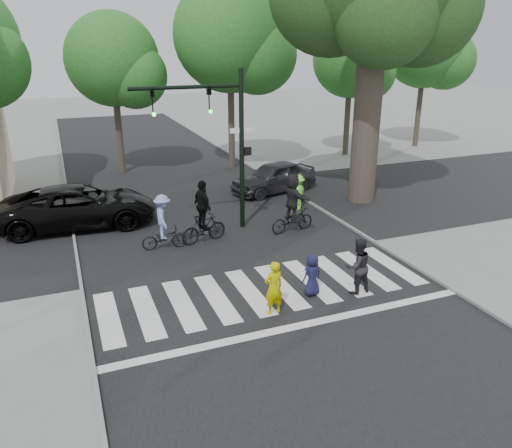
{
  "coord_description": "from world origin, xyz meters",
  "views": [
    {
      "loc": [
        -5.13,
        -11.12,
        6.89
      ],
      "look_at": [
        0.5,
        3.0,
        1.3
      ],
      "focal_mm": 35.0,
      "sensor_mm": 36.0,
      "label": 1
    }
  ],
  "objects_px": {
    "cyclist_mid": "(203,218)",
    "cyclist_right": "(292,206)",
    "pedestrian_adult": "(358,266)",
    "car_grey": "(274,177)",
    "cyclist_left": "(163,226)",
    "pedestrian_child": "(312,275)",
    "traffic_signal": "(220,129)",
    "car_suv": "(79,206)",
    "pedestrian_woman": "(274,288)"
  },
  "relations": [
    {
      "from": "cyclist_mid",
      "to": "cyclist_right",
      "type": "xyz_separation_m",
      "value": [
        3.44,
        -0.2,
        0.07
      ]
    },
    {
      "from": "pedestrian_adult",
      "to": "car_grey",
      "type": "relative_size",
      "value": 0.39
    },
    {
      "from": "cyclist_left",
      "to": "car_grey",
      "type": "relative_size",
      "value": 0.46
    },
    {
      "from": "pedestrian_adult",
      "to": "cyclist_right",
      "type": "xyz_separation_m",
      "value": [
        0.41,
        5.16,
        0.18
      ]
    },
    {
      "from": "pedestrian_child",
      "to": "cyclist_left",
      "type": "bearing_deg",
      "value": -67.81
    },
    {
      "from": "pedestrian_child",
      "to": "cyclist_right",
      "type": "xyz_separation_m",
      "value": [
        1.68,
        4.81,
        0.4
      ]
    },
    {
      "from": "pedestrian_child",
      "to": "cyclist_right",
      "type": "distance_m",
      "value": 5.11
    },
    {
      "from": "traffic_signal",
      "to": "car_grey",
      "type": "xyz_separation_m",
      "value": [
        3.95,
        4.02,
        -3.17
      ]
    },
    {
      "from": "cyclist_mid",
      "to": "car_suv",
      "type": "height_order",
      "value": "cyclist_mid"
    },
    {
      "from": "cyclist_mid",
      "to": "car_grey",
      "type": "xyz_separation_m",
      "value": [
        4.96,
        5.0,
        -0.21
      ]
    },
    {
      "from": "pedestrian_child",
      "to": "traffic_signal",
      "type": "bearing_deg",
      "value": -93.78
    },
    {
      "from": "car_suv",
      "to": "cyclist_mid",
      "type": "bearing_deg",
      "value": -126.86
    },
    {
      "from": "pedestrian_child",
      "to": "pedestrian_woman",
      "type": "bearing_deg",
      "value": 9.98
    },
    {
      "from": "pedestrian_child",
      "to": "cyclist_mid",
      "type": "distance_m",
      "value": 5.32
    },
    {
      "from": "pedestrian_child",
      "to": "car_grey",
      "type": "relative_size",
      "value": 0.29
    },
    {
      "from": "cyclist_mid",
      "to": "car_suv",
      "type": "relative_size",
      "value": 0.39
    },
    {
      "from": "pedestrian_woman",
      "to": "pedestrian_child",
      "type": "distance_m",
      "value": 1.55
    },
    {
      "from": "cyclist_mid",
      "to": "cyclist_right",
      "type": "relative_size",
      "value": 1.01
    },
    {
      "from": "pedestrian_adult",
      "to": "car_grey",
      "type": "xyz_separation_m",
      "value": [
        1.92,
        10.36,
        -0.1
      ]
    },
    {
      "from": "traffic_signal",
      "to": "pedestrian_adult",
      "type": "xyz_separation_m",
      "value": [
        2.02,
        -6.35,
        -3.06
      ]
    },
    {
      "from": "traffic_signal",
      "to": "pedestrian_child",
      "type": "height_order",
      "value": "traffic_signal"
    },
    {
      "from": "pedestrian_adult",
      "to": "cyclist_right",
      "type": "relative_size",
      "value": 0.73
    },
    {
      "from": "pedestrian_child",
      "to": "car_grey",
      "type": "height_order",
      "value": "car_grey"
    },
    {
      "from": "pedestrian_woman",
      "to": "cyclist_mid",
      "type": "distance_m",
      "value": 5.57
    },
    {
      "from": "pedestrian_child",
      "to": "cyclist_left",
      "type": "height_order",
      "value": "cyclist_left"
    },
    {
      "from": "cyclist_mid",
      "to": "car_suv",
      "type": "distance_m",
      "value": 5.31
    },
    {
      "from": "pedestrian_woman",
      "to": "car_suv",
      "type": "relative_size",
      "value": 0.26
    },
    {
      "from": "car_grey",
      "to": "pedestrian_woman",
      "type": "bearing_deg",
      "value": -37.86
    },
    {
      "from": "pedestrian_adult",
      "to": "cyclist_right",
      "type": "height_order",
      "value": "cyclist_right"
    },
    {
      "from": "pedestrian_child",
      "to": "car_grey",
      "type": "bearing_deg",
      "value": -118.62
    },
    {
      "from": "pedestrian_woman",
      "to": "cyclist_right",
      "type": "bearing_deg",
      "value": -127.51
    },
    {
      "from": "car_suv",
      "to": "pedestrian_child",
      "type": "bearing_deg",
      "value": -141.89
    },
    {
      "from": "pedestrian_woman",
      "to": "cyclist_right",
      "type": "height_order",
      "value": "cyclist_right"
    },
    {
      "from": "pedestrian_woman",
      "to": "cyclist_left",
      "type": "xyz_separation_m",
      "value": [
        -1.78,
        5.49,
        0.1
      ]
    },
    {
      "from": "car_suv",
      "to": "cyclist_right",
      "type": "bearing_deg",
      "value": -112.35
    },
    {
      "from": "traffic_signal",
      "to": "cyclist_right",
      "type": "bearing_deg",
      "value": -26.1
    },
    {
      "from": "pedestrian_woman",
      "to": "car_grey",
      "type": "relative_size",
      "value": 0.35
    },
    {
      "from": "cyclist_left",
      "to": "cyclist_right",
      "type": "distance_m",
      "value": 4.9
    },
    {
      "from": "car_suv",
      "to": "car_grey",
      "type": "height_order",
      "value": "car_suv"
    },
    {
      "from": "pedestrian_adult",
      "to": "cyclist_left",
      "type": "relative_size",
      "value": 0.85
    },
    {
      "from": "cyclist_right",
      "to": "pedestrian_woman",
      "type": "bearing_deg",
      "value": -120.21
    },
    {
      "from": "pedestrian_woman",
      "to": "cyclist_mid",
      "type": "height_order",
      "value": "cyclist_mid"
    },
    {
      "from": "cyclist_left",
      "to": "car_suv",
      "type": "xyz_separation_m",
      "value": [
        -2.58,
        3.53,
        -0.04
      ]
    },
    {
      "from": "cyclist_left",
      "to": "car_suv",
      "type": "distance_m",
      "value": 4.37
    },
    {
      "from": "pedestrian_woman",
      "to": "cyclist_left",
      "type": "distance_m",
      "value": 5.77
    },
    {
      "from": "pedestrian_woman",
      "to": "traffic_signal",
      "type": "bearing_deg",
      "value": -103.3
    },
    {
      "from": "pedestrian_adult",
      "to": "cyclist_left",
      "type": "height_order",
      "value": "cyclist_left"
    },
    {
      "from": "traffic_signal",
      "to": "cyclist_left",
      "type": "bearing_deg",
      "value": -156.65
    },
    {
      "from": "cyclist_right",
      "to": "traffic_signal",
      "type": "bearing_deg",
      "value": 153.9
    },
    {
      "from": "pedestrian_woman",
      "to": "car_suv",
      "type": "height_order",
      "value": "car_suv"
    }
  ]
}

